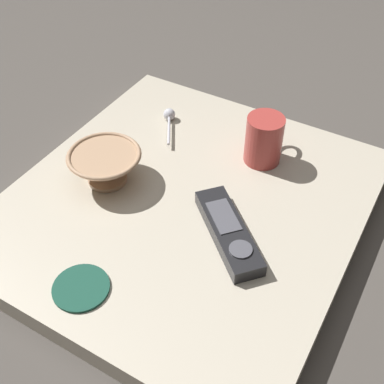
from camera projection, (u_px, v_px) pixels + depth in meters
The scene contains 7 objects.
ground_plane at pixel (186, 216), 0.95m from camera, with size 6.00×6.00×0.00m, color #47423D.
table at pixel (186, 207), 0.93m from camera, with size 0.66×0.62×0.05m.
cereal_bowl at pixel (106, 165), 0.93m from camera, with size 0.14×0.14×0.07m.
coffee_mug at pixel (264, 139), 0.96m from camera, with size 0.11×0.07×0.10m.
teaspoon at pixel (169, 117), 1.08m from camera, with size 0.11×0.07×0.03m.
tv_remote_near at pixel (228, 231), 0.84m from camera, with size 0.17×0.18×0.03m.
drink_coaster at pixel (81, 288), 0.77m from camera, with size 0.09×0.09×0.01m.
Camera 1 is at (0.56, 0.34, 0.69)m, focal length 46.14 mm.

